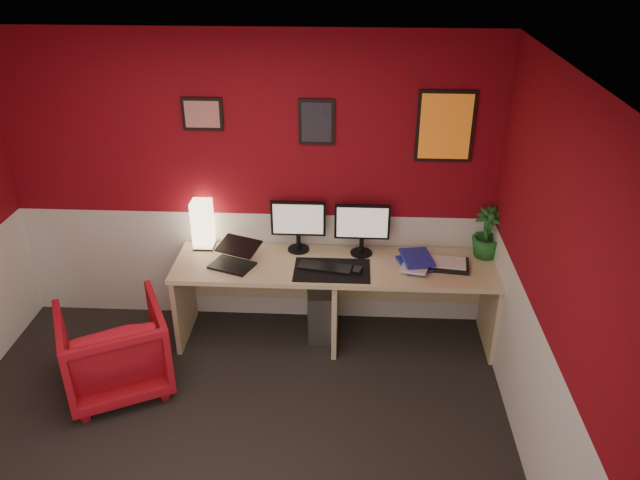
{
  "coord_description": "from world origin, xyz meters",
  "views": [
    {
      "loc": [
        0.82,
        -2.95,
        3.23
      ],
      "look_at": [
        0.6,
        1.21,
        1.05
      ],
      "focal_mm": 35.16,
      "sensor_mm": 36.0,
      "label": 1
    }
  ],
  "objects_px": {
    "pc_tower": "(319,309)",
    "armchair": "(114,349)",
    "desk": "(335,302)",
    "shoji_lamp": "(203,226)",
    "zen_tray": "(446,264)",
    "monitor_right": "(362,222)",
    "monitor_left": "(298,219)",
    "potted_plant": "(487,233)",
    "laptop": "(231,254)"
  },
  "relations": [
    {
      "from": "desk",
      "to": "monitor_left",
      "type": "height_order",
      "value": "monitor_left"
    },
    {
      "from": "monitor_right",
      "to": "zen_tray",
      "type": "distance_m",
      "value": 0.75
    },
    {
      "from": "monitor_left",
      "to": "potted_plant",
      "type": "distance_m",
      "value": 1.53
    },
    {
      "from": "monitor_right",
      "to": "monitor_left",
      "type": "bearing_deg",
      "value": 176.0
    },
    {
      "from": "monitor_left",
      "to": "pc_tower",
      "type": "xyz_separation_m",
      "value": [
        0.18,
        -0.12,
        -0.8
      ]
    },
    {
      "from": "pc_tower",
      "to": "armchair",
      "type": "xyz_separation_m",
      "value": [
        -1.49,
        -0.79,
        0.12
      ]
    },
    {
      "from": "shoji_lamp",
      "to": "monitor_left",
      "type": "bearing_deg",
      "value": -0.85
    },
    {
      "from": "monitor_left",
      "to": "armchair",
      "type": "distance_m",
      "value": 1.73
    },
    {
      "from": "desk",
      "to": "armchair",
      "type": "bearing_deg",
      "value": -157.36
    },
    {
      "from": "monitor_right",
      "to": "zen_tray",
      "type": "bearing_deg",
      "value": -14.11
    },
    {
      "from": "laptop",
      "to": "zen_tray",
      "type": "height_order",
      "value": "laptop"
    },
    {
      "from": "shoji_lamp",
      "to": "laptop",
      "type": "distance_m",
      "value": 0.44
    },
    {
      "from": "shoji_lamp",
      "to": "armchair",
      "type": "bearing_deg",
      "value": -119.56
    },
    {
      "from": "desk",
      "to": "zen_tray",
      "type": "height_order",
      "value": "zen_tray"
    },
    {
      "from": "zen_tray",
      "to": "shoji_lamp",
      "type": "bearing_deg",
      "value": 173.75
    },
    {
      "from": "shoji_lamp",
      "to": "laptop",
      "type": "height_order",
      "value": "shoji_lamp"
    },
    {
      "from": "zen_tray",
      "to": "armchair",
      "type": "bearing_deg",
      "value": -164.51
    },
    {
      "from": "laptop",
      "to": "monitor_right",
      "type": "height_order",
      "value": "monitor_right"
    },
    {
      "from": "monitor_left",
      "to": "monitor_right",
      "type": "distance_m",
      "value": 0.52
    },
    {
      "from": "monitor_right",
      "to": "pc_tower",
      "type": "height_order",
      "value": "monitor_right"
    },
    {
      "from": "monitor_right",
      "to": "armchair",
      "type": "xyz_separation_m",
      "value": [
        -1.84,
        -0.87,
        -0.68
      ]
    },
    {
      "from": "shoji_lamp",
      "to": "monitor_right",
      "type": "relative_size",
      "value": 0.69
    },
    {
      "from": "desk",
      "to": "monitor_right",
      "type": "distance_m",
      "value": 0.71
    },
    {
      "from": "shoji_lamp",
      "to": "zen_tray",
      "type": "distance_m",
      "value": 2.02
    },
    {
      "from": "monitor_left",
      "to": "zen_tray",
      "type": "relative_size",
      "value": 1.66
    },
    {
      "from": "monitor_left",
      "to": "potted_plant",
      "type": "height_order",
      "value": "monitor_left"
    },
    {
      "from": "desk",
      "to": "zen_tray",
      "type": "distance_m",
      "value": 0.96
    },
    {
      "from": "desk",
      "to": "laptop",
      "type": "distance_m",
      "value": 0.95
    },
    {
      "from": "desk",
      "to": "pc_tower",
      "type": "bearing_deg",
      "value": 142.08
    },
    {
      "from": "desk",
      "to": "shoji_lamp",
      "type": "bearing_deg",
      "value": 168.09
    },
    {
      "from": "shoji_lamp",
      "to": "potted_plant",
      "type": "xyz_separation_m",
      "value": [
        2.33,
        -0.04,
        0.01
      ]
    },
    {
      "from": "monitor_right",
      "to": "zen_tray",
      "type": "xyz_separation_m",
      "value": [
        0.68,
        -0.17,
        -0.28
      ]
    },
    {
      "from": "shoji_lamp",
      "to": "desk",
      "type": "bearing_deg",
      "value": -11.91
    },
    {
      "from": "potted_plant",
      "to": "monitor_left",
      "type": "bearing_deg",
      "value": 179.01
    },
    {
      "from": "monitor_left",
      "to": "armchair",
      "type": "height_order",
      "value": "monitor_left"
    },
    {
      "from": "zen_tray",
      "to": "potted_plant",
      "type": "xyz_separation_m",
      "value": [
        0.33,
        0.18,
        0.2
      ]
    },
    {
      "from": "monitor_right",
      "to": "pc_tower",
      "type": "relative_size",
      "value": 1.29
    },
    {
      "from": "potted_plant",
      "to": "shoji_lamp",
      "type": "bearing_deg",
      "value": 179.06
    },
    {
      "from": "desk",
      "to": "potted_plant",
      "type": "xyz_separation_m",
      "value": [
        1.21,
        0.2,
        0.58
      ]
    },
    {
      "from": "shoji_lamp",
      "to": "potted_plant",
      "type": "relative_size",
      "value": 0.94
    },
    {
      "from": "shoji_lamp",
      "to": "pc_tower",
      "type": "bearing_deg",
      "value": -7.42
    },
    {
      "from": "pc_tower",
      "to": "shoji_lamp",
      "type": "bearing_deg",
      "value": 167.22
    },
    {
      "from": "shoji_lamp",
      "to": "zen_tray",
      "type": "relative_size",
      "value": 1.14
    },
    {
      "from": "pc_tower",
      "to": "armchair",
      "type": "bearing_deg",
      "value": -157.52
    },
    {
      "from": "desk",
      "to": "laptop",
      "type": "bearing_deg",
      "value": -174.53
    },
    {
      "from": "potted_plant",
      "to": "pc_tower",
      "type": "distance_m",
      "value": 1.53
    },
    {
      "from": "zen_tray",
      "to": "potted_plant",
      "type": "bearing_deg",
      "value": 28.51
    },
    {
      "from": "potted_plant",
      "to": "laptop",
      "type": "bearing_deg",
      "value": -172.31
    },
    {
      "from": "desk",
      "to": "shoji_lamp",
      "type": "relative_size",
      "value": 6.5
    },
    {
      "from": "zen_tray",
      "to": "pc_tower",
      "type": "height_order",
      "value": "zen_tray"
    }
  ]
}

